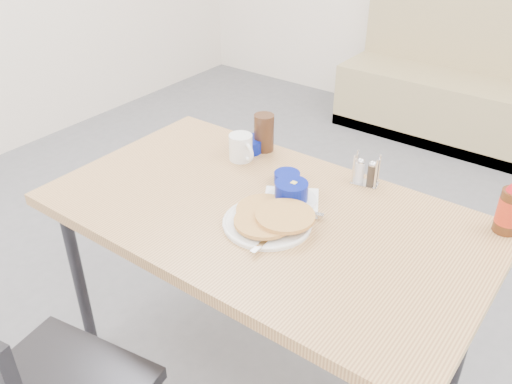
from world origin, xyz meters
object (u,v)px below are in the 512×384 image
Objects in this scene: grits_setting at (291,194)px; butter_bowl at (287,178)px; creamer_bowl at (248,145)px; syrup_bottle at (510,208)px; booth_bench at (483,94)px; condiment_caddy at (366,174)px; pancake_plate at (269,219)px; coffee_mug at (241,147)px; dining_table at (265,226)px; amber_tumbler at (264,133)px.

grits_setting reaches higher than butter_bowl.
creamer_bowl is 0.59× the size of syrup_bottle.
booth_bench is at bearing 90.94° from grits_setting.
condiment_caddy is (0.22, 0.16, 0.02)m from butter_bowl.
coffee_mug reaches higher than pancake_plate.
butter_bowl is at bearing -10.12° from coffee_mug.
pancake_plate is at bearing -45.17° from creamer_bowl.
booth_bench is 6.55× the size of pancake_plate.
dining_table is 0.37m from coffee_mug.
syrup_bottle is (0.60, 0.25, 0.05)m from grits_setting.
amber_tumbler is at bearing 80.52° from coffee_mug.
dining_table is at bearing -53.62° from amber_tumbler.
coffee_mug is (-0.27, -2.31, 0.46)m from booth_bench.
amber_tumbler reaches higher than creamer_bowl.
condiment_caddy is 0.58× the size of syrup_bottle.
grits_setting is 2.36× the size of condiment_caddy.
coffee_mug is 0.48× the size of grits_setting.
creamer_bowl is at bearing 174.59° from condiment_caddy.
grits_setting is (0.04, -2.44, 0.44)m from booth_bench.
grits_setting is (0.04, 0.09, 0.09)m from dining_table.
condiment_caddy reaches higher than butter_bowl.
dining_table is at bearing -77.89° from butter_bowl.
grits_setting is at bearing -31.81° from creamer_bowl.
amber_tumbler is at bearing 139.26° from grits_setting.
creamer_bowl reaches higher than dining_table.
condiment_caddy is (0.14, 0.25, 0.01)m from grits_setting.
pancake_plate is 0.43m from coffee_mug.
condiment_caddy is at bearing 180.00° from syrup_bottle.
dining_table is at bearing -45.33° from creamer_bowl.
dining_table is 0.21m from butter_bowl.
coffee_mug is 0.08m from creamer_bowl.
butter_bowl is (-0.08, 0.09, -0.01)m from grits_setting.
creamer_bowl is 0.08m from amber_tumbler.
amber_tumbler is (-0.29, 0.25, 0.04)m from grits_setting.
dining_table is at bearing -39.86° from coffee_mug.
grits_setting is at bearing -49.87° from butter_bowl.
booth_bench reaches higher than amber_tumbler.
syrup_bottle is (0.58, 0.39, 0.06)m from pancake_plate.
pancake_plate is at bearing -52.18° from amber_tumbler.
grits_setting is 0.12m from butter_bowl.
butter_bowl is 0.27m from condiment_caddy.
creamer_bowl is at bearing -97.45° from booth_bench.
coffee_mug is at bearing -172.80° from syrup_bottle.
pancake_plate is 0.49m from creamer_bowl.
creamer_bowl is (-0.02, 0.07, -0.03)m from coffee_mug.
amber_tumbler is 0.43m from condiment_caddy.
creamer_bowl is at bearing -133.99° from amber_tumbler.
butter_bowl is 0.70m from syrup_bottle.
coffee_mug is 1.13× the size of condiment_caddy.
dining_table is at bearing -90.00° from booth_bench.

